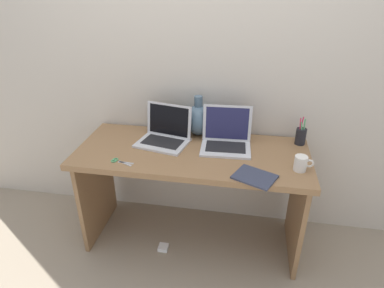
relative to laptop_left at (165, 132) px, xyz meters
The scene contains 11 objects.
ground_plane 0.85m from the laptop_left, 28.55° to the right, with size 6.00×6.00×0.00m, color gray.
back_wall 0.50m from the laptop_left, 50.39° to the left, with size 4.40×0.04×2.40m, color beige.
desk 0.32m from the laptop_left, 28.55° to the right, with size 1.52×0.64×0.76m.
laptop_left is the anchor object (origin of this frame).
laptop_right 0.42m from the laptop_left, ahead, with size 0.34×0.28×0.26m.
green_vase 0.26m from the laptop_left, 35.72° to the left, with size 0.19×0.19×0.29m.
notebook_stack 0.71m from the laptop_left, 30.82° to the right, with size 0.22×0.17×0.01m, color #33384C.
coffee_mug 0.91m from the laptop_left, 15.09° to the right, with size 0.11×0.08×0.09m.
pen_cup 0.92m from the laptop_left, ahead, with size 0.07×0.07×0.19m.
scissors 0.40m from the laptop_left, 123.89° to the right, with size 0.15×0.08×0.01m.
power_brick 0.85m from the laptop_left, 85.95° to the right, with size 0.07×0.07×0.03m, color white.
Camera 1 is at (0.33, -1.87, 1.80)m, focal length 30.91 mm.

